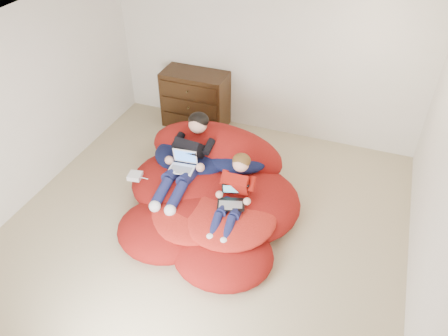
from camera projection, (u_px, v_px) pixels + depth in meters
room_shell at (207, 211)px, 5.60m from camera, size 5.10×5.10×2.77m
dresser at (195, 100)px, 7.38m from camera, size 1.08×0.60×0.97m
beanbag_pile at (210, 192)px, 5.84m from camera, size 2.38×2.52×0.92m
cream_pillow at (202, 129)px, 6.40m from camera, size 0.43×0.27×0.27m
older_boy at (188, 154)px, 5.79m from camera, size 0.41×1.40×0.76m
younger_boy at (234, 191)px, 5.30m from camera, size 0.32×1.01×0.70m
laptop_white at (183, 163)px, 5.70m from camera, size 0.34×0.30×0.24m
laptop_black at (233, 198)px, 5.30m from camera, size 0.39×0.42×0.23m
power_adapter at (135, 176)px, 5.86m from camera, size 0.19×0.19×0.06m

